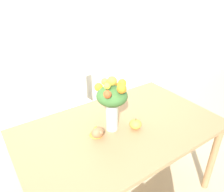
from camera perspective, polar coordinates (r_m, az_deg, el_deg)
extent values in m
plane|color=tan|center=(2.29, 1.82, -23.77)|extent=(12.00, 12.00, 0.00)
cube|color=silver|center=(2.62, -15.69, 17.30)|extent=(8.00, 0.06, 2.70)
cube|color=#9E754C|center=(1.76, 2.20, -8.46)|extent=(1.59, 0.97, 0.03)
cylinder|color=#9E754C|center=(2.25, 24.76, -14.56)|extent=(0.06, 0.06, 0.74)
cylinder|color=#9E754C|center=(2.12, -22.72, -17.33)|extent=(0.06, 0.06, 0.74)
cylinder|color=#9E754C|center=(2.64, 9.52, -5.07)|extent=(0.06, 0.06, 0.74)
cylinder|color=#B2CCBC|center=(1.66, 0.00, -5.12)|extent=(0.09, 0.09, 0.25)
cylinder|color=silver|center=(1.69, 0.00, -6.84)|extent=(0.08, 0.08, 0.12)
cylinder|color=#38662D|center=(1.65, 0.54, -4.00)|extent=(0.01, 0.00, 0.29)
cylinder|color=#38662D|center=(1.66, -0.18, -3.86)|extent=(0.01, 0.01, 0.29)
cylinder|color=#38662D|center=(1.64, -0.65, -4.19)|extent=(0.01, 0.01, 0.29)
cylinder|color=#38662D|center=(1.63, -0.22, -4.53)|extent=(0.01, 0.01, 0.29)
cylinder|color=#38662D|center=(1.63, 0.52, -4.41)|extent=(0.01, 0.01, 0.29)
ellipsoid|color=#38662D|center=(1.57, 0.00, 0.00)|extent=(0.23, 0.23, 0.14)
sphere|color=yellow|center=(1.65, 2.65, 3.37)|extent=(0.06, 0.06, 0.06)
sphere|color=yellow|center=(1.47, -1.29, 2.62)|extent=(0.05, 0.05, 0.05)
sphere|color=orange|center=(1.62, 1.61, 2.51)|extent=(0.06, 0.06, 0.06)
sphere|color=yellow|center=(1.64, -3.53, 2.31)|extent=(0.06, 0.06, 0.06)
sphere|color=orange|center=(1.47, 2.56, 1.91)|extent=(0.07, 0.07, 0.07)
sphere|color=#AD9E33|center=(1.52, 0.01, 3.92)|extent=(0.07, 0.07, 0.07)
sphere|color=yellow|center=(1.62, -1.94, 3.79)|extent=(0.05, 0.05, 0.05)
sphere|color=#D64C23|center=(1.44, -1.22, 0.43)|extent=(0.05, 0.05, 0.05)
ellipsoid|color=gold|center=(1.72, 6.16, -7.32)|extent=(0.10, 0.10, 0.08)
cylinder|color=brown|center=(1.70, 6.23, -6.19)|extent=(0.01, 0.01, 0.02)
ellipsoid|color=#936642|center=(1.63, -3.66, -9.50)|extent=(0.10, 0.08, 0.08)
cone|color=orange|center=(1.65, -4.18, -8.93)|extent=(0.10, 0.10, 0.09)
sphere|color=#936642|center=(1.58, -2.88, -9.49)|extent=(0.03, 0.03, 0.03)
cube|color=white|center=(2.53, -7.53, -3.92)|extent=(0.47, 0.47, 0.02)
cylinder|color=white|center=(2.48, -8.13, -11.59)|extent=(0.04, 0.04, 0.46)
cylinder|color=white|center=(2.63, -1.99, -8.50)|extent=(0.04, 0.04, 0.46)
cylinder|color=white|center=(2.71, -12.26, -7.99)|extent=(0.04, 0.04, 0.46)
cylinder|color=white|center=(2.86, -6.42, -5.40)|extent=(0.04, 0.04, 0.46)
cube|color=white|center=(2.57, -10.44, 2.19)|extent=(0.40, 0.07, 0.43)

